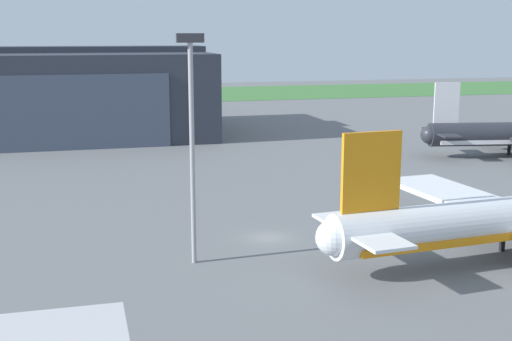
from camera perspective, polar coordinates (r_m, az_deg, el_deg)
ground_plane at (r=69.53m, az=1.07°, el=-5.72°), size 440.00×440.00×0.00m
grass_field_strip at (r=233.41m, az=-10.39°, el=6.27°), size 440.00×56.00×0.08m
maintenance_hangar at (r=145.39m, az=-20.83°, el=6.02°), size 82.36×40.63×18.07m
apron_light_mast at (r=59.72m, az=-5.45°, el=3.17°), size 2.40×0.50×20.63m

